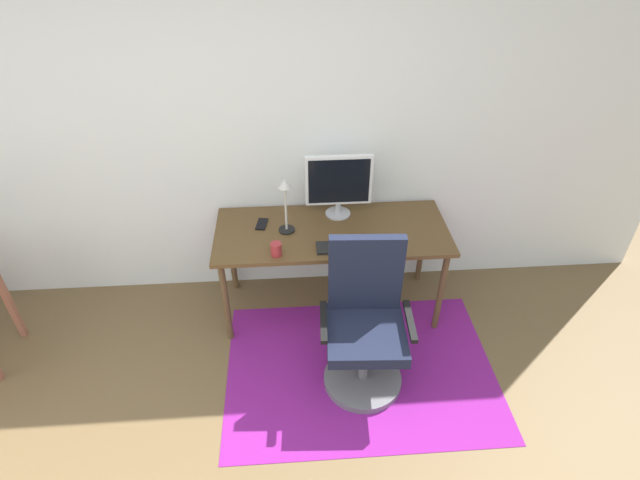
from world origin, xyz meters
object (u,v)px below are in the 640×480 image
at_px(monitor, 339,183).
at_px(desk_lamp, 285,199).
at_px(keyboard, 349,247).
at_px(office_chair, 365,329).
at_px(computer_mouse, 395,240).
at_px(coffee_cup, 276,249).
at_px(desk, 332,238).
at_px(cell_phone, 262,224).

height_order(monitor, desk_lamp, monitor).
relative_size(keyboard, office_chair, 0.42).
height_order(desk_lamp, office_chair, desk_lamp).
bearing_deg(office_chair, computer_mouse, 65.57).
bearing_deg(coffee_cup, desk, 33.93).
bearing_deg(monitor, computer_mouse, -46.71).
relative_size(desk, coffee_cup, 17.60).
distance_m(monitor, office_chair, 1.03).
height_order(coffee_cup, office_chair, office_chair).
bearing_deg(coffee_cup, desk_lamp, 75.24).
relative_size(computer_mouse, desk_lamp, 0.26).
height_order(keyboard, desk_lamp, desk_lamp).
relative_size(monitor, cell_phone, 3.32).
bearing_deg(monitor, cell_phone, -170.13).
bearing_deg(desk, office_chair, -77.40).
bearing_deg(office_chair, desk_lamp, 127.44).
distance_m(desk_lamp, office_chair, 0.99).
xyz_separation_m(computer_mouse, cell_phone, (-0.89, 0.27, -0.01)).
height_order(desk, keyboard, keyboard).
relative_size(coffee_cup, office_chair, 0.09).
relative_size(keyboard, computer_mouse, 4.13).
bearing_deg(desk_lamp, desk, -2.26).
bearing_deg(keyboard, desk, 113.62).
relative_size(computer_mouse, coffee_cup, 1.14).
bearing_deg(office_chair, desk, 105.91).
distance_m(desk, keyboard, 0.25).
xyz_separation_m(computer_mouse, desk_lamp, (-0.72, 0.19, 0.24)).
bearing_deg(monitor, desk, -107.60).
height_order(keyboard, coffee_cup, coffee_cup).
height_order(desk, office_chair, office_chair).
xyz_separation_m(desk, coffee_cup, (-0.38, -0.26, 0.11)).
distance_m(desk, computer_mouse, 0.45).
bearing_deg(keyboard, desk_lamp, 150.67).
bearing_deg(coffee_cup, office_chair, -37.64).
distance_m(monitor, desk_lamp, 0.41).
xyz_separation_m(monitor, office_chair, (0.09, -0.86, -0.56)).
distance_m(desk, cell_phone, 0.50).
height_order(keyboard, computer_mouse, computer_mouse).
distance_m(desk, desk_lamp, 0.45).
relative_size(monitor, coffee_cup, 5.07).
xyz_separation_m(desk, computer_mouse, (0.41, -0.17, 0.08)).
bearing_deg(desk, cell_phone, 168.48).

